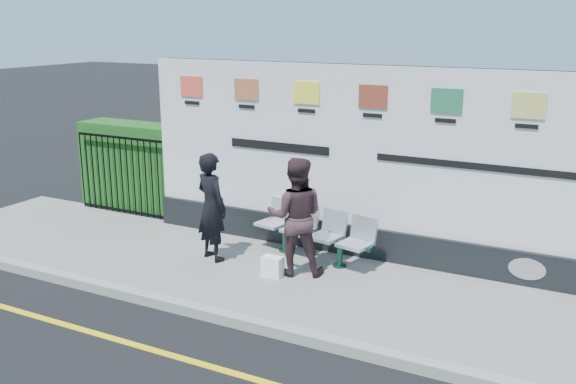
{
  "coord_description": "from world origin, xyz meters",
  "views": [
    {
      "loc": [
        3.78,
        -5.33,
        3.79
      ],
      "look_at": [
        -0.54,
        3.01,
        1.25
      ],
      "focal_mm": 40.0,
      "sensor_mm": 36.0,
      "label": 1
    }
  ],
  "objects_px": {
    "bench": "(312,245)",
    "woman_left": "(212,207)",
    "woman_right": "(296,216)",
    "billboard": "(372,177)"
  },
  "relations": [
    {
      "from": "billboard",
      "to": "woman_right",
      "type": "height_order",
      "value": "billboard"
    },
    {
      "from": "woman_left",
      "to": "woman_right",
      "type": "relative_size",
      "value": 0.97
    },
    {
      "from": "woman_right",
      "to": "woman_left",
      "type": "bearing_deg",
      "value": -20.18
    },
    {
      "from": "woman_left",
      "to": "bench",
      "type": "bearing_deg",
      "value": -131.41
    },
    {
      "from": "woman_left",
      "to": "woman_right",
      "type": "distance_m",
      "value": 1.43
    },
    {
      "from": "woman_left",
      "to": "woman_right",
      "type": "bearing_deg",
      "value": -155.81
    },
    {
      "from": "billboard",
      "to": "woman_left",
      "type": "bearing_deg",
      "value": -149.73
    },
    {
      "from": "woman_right",
      "to": "billboard",
      "type": "bearing_deg",
      "value": -144.97
    },
    {
      "from": "bench",
      "to": "woman_left",
      "type": "xyz_separation_m",
      "value": [
        -1.38,
        -0.72,
        0.63
      ]
    },
    {
      "from": "woman_right",
      "to": "bench",
      "type": "bearing_deg",
      "value": -109.62
    }
  ]
}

